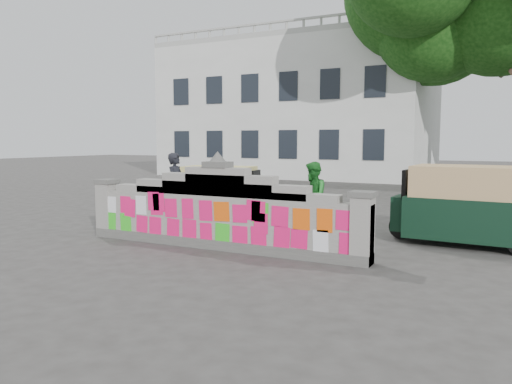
{
  "coord_description": "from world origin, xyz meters",
  "views": [
    {
      "loc": [
        5.33,
        -8.7,
        2.24
      ],
      "look_at": [
        0.37,
        1.0,
        1.1
      ],
      "focal_mm": 35.0,
      "sensor_mm": 36.0,
      "label": 1
    }
  ],
  "objects_px": {
    "pedestrian": "(312,197)",
    "rickshaw_right": "(469,204)",
    "cyclist_bike": "(177,209)",
    "cyclist_rider": "(176,196)",
    "rickshaw_left": "(221,190)"
  },
  "relations": [
    {
      "from": "pedestrian",
      "to": "rickshaw_right",
      "type": "xyz_separation_m",
      "value": [
        3.5,
        0.05,
        0.02
      ]
    },
    {
      "from": "cyclist_bike",
      "to": "cyclist_rider",
      "type": "bearing_deg",
      "value": -0.0
    },
    {
      "from": "cyclist_bike",
      "to": "pedestrian",
      "type": "xyz_separation_m",
      "value": [
        3.25,
        1.1,
        0.37
      ]
    },
    {
      "from": "cyclist_bike",
      "to": "rickshaw_left",
      "type": "relative_size",
      "value": 0.7
    },
    {
      "from": "cyclist_rider",
      "to": "rickshaw_right",
      "type": "distance_m",
      "value": 6.84
    },
    {
      "from": "cyclist_rider",
      "to": "rickshaw_left",
      "type": "xyz_separation_m",
      "value": [
        -0.22,
        2.56,
        -0.08
      ]
    },
    {
      "from": "pedestrian",
      "to": "rickshaw_right",
      "type": "height_order",
      "value": "pedestrian"
    },
    {
      "from": "cyclist_rider",
      "to": "pedestrian",
      "type": "height_order",
      "value": "pedestrian"
    },
    {
      "from": "rickshaw_right",
      "to": "cyclist_bike",
      "type": "bearing_deg",
      "value": 12.73
    },
    {
      "from": "rickshaw_left",
      "to": "rickshaw_right",
      "type": "xyz_separation_m",
      "value": [
        6.97,
        -1.41,
        0.12
      ]
    },
    {
      "from": "pedestrian",
      "to": "cyclist_bike",
      "type": "bearing_deg",
      "value": -87.67
    },
    {
      "from": "cyclist_rider",
      "to": "rickshaw_right",
      "type": "relative_size",
      "value": 0.54
    },
    {
      "from": "cyclist_bike",
      "to": "rickshaw_left",
      "type": "bearing_deg",
      "value": -2.97
    },
    {
      "from": "pedestrian",
      "to": "rickshaw_right",
      "type": "relative_size",
      "value": 0.55
    },
    {
      "from": "cyclist_bike",
      "to": "cyclist_rider",
      "type": "height_order",
      "value": "cyclist_rider"
    }
  ]
}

